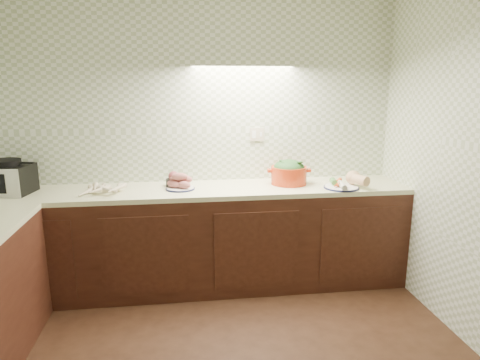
{
  "coord_description": "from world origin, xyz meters",
  "views": [
    {
      "loc": [
        -0.13,
        -2.07,
        1.79
      ],
      "look_at": [
        0.32,
        1.25,
        1.02
      ],
      "focal_mm": 32.0,
      "sensor_mm": 36.0,
      "label": 1
    }
  ],
  "objects": [
    {
      "name": "room",
      "position": [
        0.0,
        0.0,
        1.63
      ],
      "size": [
        3.6,
        3.6,
        2.6
      ],
      "color": "black",
      "rests_on": "ground"
    },
    {
      "name": "counter",
      "position": [
        -0.68,
        0.68,
        0.45
      ],
      "size": [
        3.6,
        3.6,
        0.9
      ],
      "color": "black",
      "rests_on": "ground"
    },
    {
      "name": "toaster_oven",
      "position": [
        -1.56,
        1.54,
        1.03
      ],
      "size": [
        0.44,
        0.37,
        0.28
      ],
      "rotation": [
        0.0,
        0.0,
        -0.19
      ],
      "color": "black",
      "rests_on": "counter"
    },
    {
      "name": "parsnip_pile",
      "position": [
        -0.8,
        1.47,
        0.93
      ],
      "size": [
        0.42,
        0.37,
        0.07
      ],
      "color": "beige",
      "rests_on": "counter"
    },
    {
      "name": "sweet_potato_plate",
      "position": [
        -0.16,
        1.49,
        0.95
      ],
      "size": [
        0.25,
        0.25,
        0.15
      ],
      "rotation": [
        0.0,
        0.0,
        -0.39
      ],
      "color": "#0F133B",
      "rests_on": "counter"
    },
    {
      "name": "onion_bowl",
      "position": [
        -0.2,
        1.62,
        0.95
      ],
      "size": [
        0.17,
        0.17,
        0.13
      ],
      "color": "black",
      "rests_on": "counter"
    },
    {
      "name": "dutch_oven",
      "position": [
        0.8,
        1.55,
        1.01
      ],
      "size": [
        0.39,
        0.34,
        0.22
      ],
      "rotation": [
        0.0,
        0.0,
        -0.09
      ],
      "color": "red",
      "rests_on": "counter"
    },
    {
      "name": "veg_plate",
      "position": [
        1.27,
        1.38,
        0.95
      ],
      "size": [
        0.38,
        0.37,
        0.14
      ],
      "rotation": [
        0.0,
        0.0,
        0.28
      ],
      "color": "#0F133B",
      "rests_on": "counter"
    }
  ]
}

